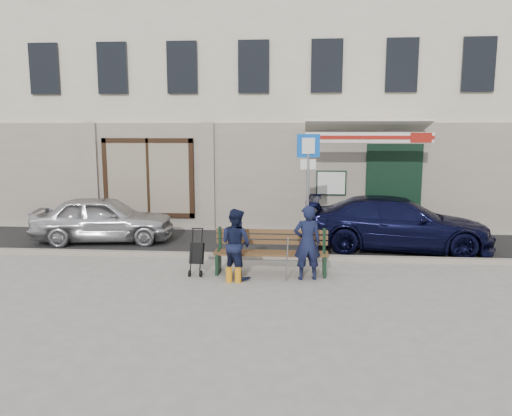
# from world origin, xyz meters

# --- Properties ---
(ground) EXTENTS (80.00, 80.00, 0.00)m
(ground) POSITION_xyz_m (0.00, 0.00, 0.00)
(ground) COLOR #9E9991
(ground) RESTS_ON ground
(asphalt_lane) EXTENTS (60.00, 3.20, 0.01)m
(asphalt_lane) POSITION_xyz_m (0.00, 3.10, 0.01)
(asphalt_lane) COLOR #282828
(asphalt_lane) RESTS_ON ground
(curb) EXTENTS (60.00, 0.18, 0.12)m
(curb) POSITION_xyz_m (0.00, 1.50, 0.06)
(curb) COLOR #9E9384
(curb) RESTS_ON ground
(building) EXTENTS (20.00, 8.27, 10.00)m
(building) POSITION_xyz_m (0.01, 8.45, 4.97)
(building) COLOR beige
(building) RESTS_ON ground
(car_silver) EXTENTS (3.85, 1.95, 1.26)m
(car_silver) POSITION_xyz_m (-3.89, 2.96, 0.63)
(car_silver) COLOR silver
(car_silver) RESTS_ON ground
(car_navy) EXTENTS (4.74, 2.31, 1.33)m
(car_navy) POSITION_xyz_m (3.85, 2.76, 0.66)
(car_navy) COLOR black
(car_navy) RESTS_ON ground
(parking_sign) EXTENTS (0.53, 0.14, 2.91)m
(parking_sign) POSITION_xyz_m (1.55, 1.87, 1.98)
(parking_sign) COLOR gray
(parking_sign) RESTS_ON ground
(bench) EXTENTS (2.40, 1.17, 0.98)m
(bench) POSITION_xyz_m (0.73, 0.34, 0.46)
(bench) COLOR brown
(bench) RESTS_ON ground
(man) EXTENTS (0.61, 0.46, 1.53)m
(man) POSITION_xyz_m (1.52, -0.00, 0.76)
(man) COLOR #131835
(man) RESTS_ON ground
(woman) EXTENTS (0.89, 0.85, 1.44)m
(woman) POSITION_xyz_m (0.07, -0.02, 0.72)
(woman) COLOR #121833
(woman) RESTS_ON ground
(stroller) EXTENTS (0.30, 0.41, 0.97)m
(stroller) POSITION_xyz_m (-0.78, 0.16, 0.43)
(stroller) COLOR black
(stroller) RESTS_ON ground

